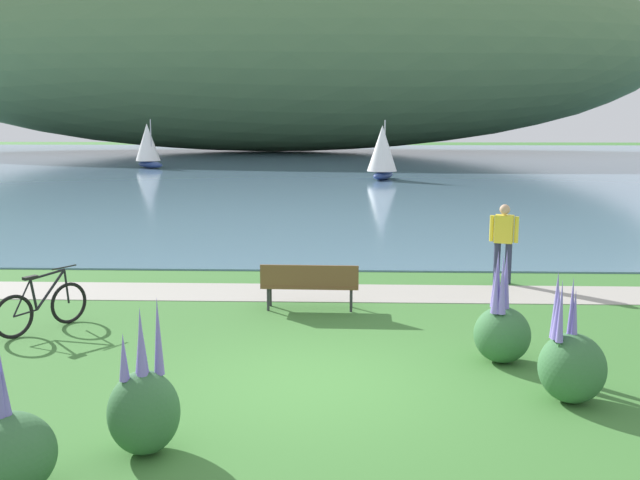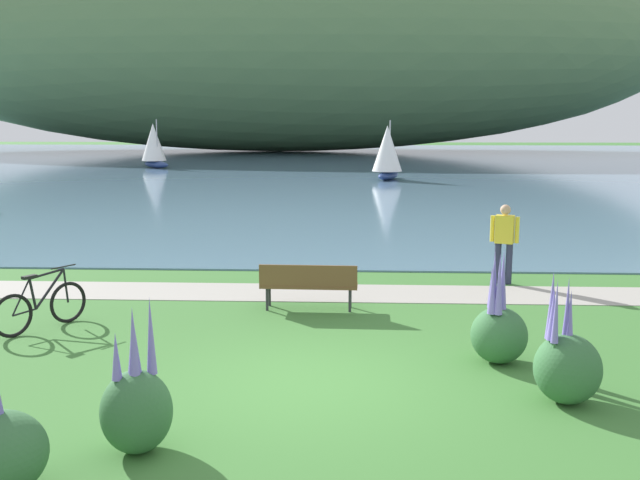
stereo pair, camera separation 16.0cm
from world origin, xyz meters
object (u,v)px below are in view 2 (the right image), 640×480
(park_bench_near_camera, at_px, (309,283))
(sailboat_toward_hillside, at_px, (154,145))
(sailboat_mid_bay, at_px, (387,152))
(bicycle_leaning_near_bench, at_px, (41,307))
(person_at_shoreline, at_px, (504,239))

(park_bench_near_camera, distance_m, sailboat_toward_hillside, 40.13)
(park_bench_near_camera, bearing_deg, sailboat_mid_bay, 84.39)
(sailboat_toward_hillside, bearing_deg, bicycle_leaning_near_bench, -77.10)
(park_bench_near_camera, height_order, bicycle_leaning_near_bench, bicycle_leaning_near_bench)
(person_at_shoreline, height_order, sailboat_toward_hillside, sailboat_toward_hillside)
(park_bench_near_camera, height_order, sailboat_mid_bay, sailboat_mid_bay)
(person_at_shoreline, distance_m, sailboat_mid_bay, 25.93)
(bicycle_leaning_near_bench, relative_size, sailboat_toward_hillside, 0.45)
(park_bench_near_camera, relative_size, sailboat_mid_bay, 0.53)
(sailboat_mid_bay, bearing_deg, bicycle_leaning_near_bench, -103.59)
(park_bench_near_camera, distance_m, sailboat_mid_bay, 28.41)
(bicycle_leaning_near_bench, height_order, sailboat_mid_bay, sailboat_mid_bay)
(park_bench_near_camera, xyz_separation_m, sailboat_toward_hillside, (-13.39, 37.82, 1.14))
(bicycle_leaning_near_bench, bearing_deg, sailboat_mid_bay, 76.41)
(person_at_shoreline, xyz_separation_m, sailboat_mid_bay, (-1.27, 25.89, 0.66))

